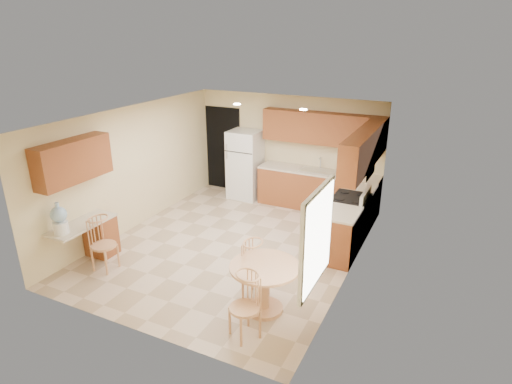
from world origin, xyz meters
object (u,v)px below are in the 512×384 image
at_px(dining_table, 265,281).
at_px(water_crock, 59,220).
at_px(chair_table_a, 253,268).
at_px(stove, 349,218).
at_px(refrigerator, 245,165).
at_px(chair_desk, 99,241).
at_px(chair_table_b, 241,304).

xyz_separation_m(dining_table, water_crock, (-3.40, -0.54, 0.52)).
xyz_separation_m(dining_table, chair_table_a, (-0.26, 0.16, 0.07)).
relative_size(stove, chair_table_a, 1.18).
height_order(refrigerator, chair_desk, refrigerator).
bearing_deg(water_crock, refrigerator, 76.90).
bearing_deg(refrigerator, chair_table_b, -63.38).
xyz_separation_m(chair_table_a, water_crock, (-3.14, -0.70, 0.45)).
height_order(refrigerator, dining_table, refrigerator).
xyz_separation_m(refrigerator, chair_table_a, (2.09, -3.81, -0.26)).
bearing_deg(refrigerator, chair_table_a, -61.28).
bearing_deg(water_crock, stove, 39.99).
xyz_separation_m(stove, chair_table_b, (-0.52, -3.47, 0.10)).
bearing_deg(stove, water_crock, -140.01).
distance_m(stove, dining_table, 2.80).
height_order(chair_table_a, chair_table_b, chair_table_b).
bearing_deg(chair_desk, refrigerator, 170.86).
height_order(stove, chair_desk, stove).
xyz_separation_m(refrigerator, stove, (2.88, -1.22, -0.36)).
height_order(chair_desk, water_crock, water_crock).
height_order(chair_table_b, water_crock, water_crock).
distance_m(dining_table, chair_desk, 2.96).
bearing_deg(stove, dining_table, -100.80).
relative_size(refrigerator, chair_table_b, 1.78).
distance_m(dining_table, chair_table_b, 0.72).
bearing_deg(dining_table, chair_desk, -175.80).
distance_m(stove, chair_table_b, 3.51).
height_order(dining_table, chair_table_a, chair_table_a).
distance_m(refrigerator, dining_table, 4.63).
bearing_deg(chair_table_b, chair_desk, 21.49).
relative_size(refrigerator, dining_table, 1.63).
xyz_separation_m(stove, water_crock, (-3.92, -3.29, 0.54)).
height_order(dining_table, chair_desk, chair_desk).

